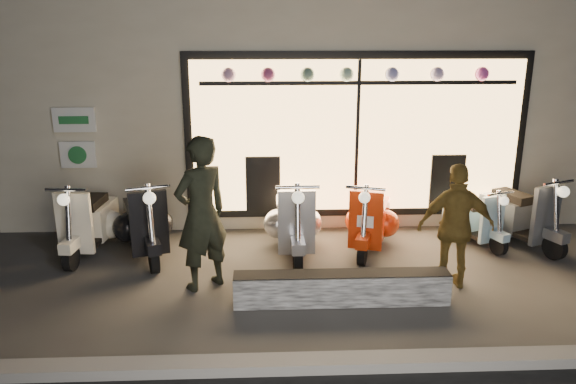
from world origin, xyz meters
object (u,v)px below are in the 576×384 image
(graffiti_barrier, at_px, (341,288))
(man, at_px, (201,214))
(scooter_silver, at_px, (294,219))
(woman, at_px, (456,227))
(scooter_red, at_px, (371,218))

(graffiti_barrier, height_order, man, man)
(scooter_silver, xyz_separation_m, man, (-1.22, -1.23, 0.53))
(woman, bearing_deg, graffiti_barrier, 20.41)
(graffiti_barrier, distance_m, scooter_silver, 1.85)
(scooter_silver, distance_m, man, 1.81)
(graffiti_barrier, bearing_deg, scooter_silver, 105.37)
(graffiti_barrier, relative_size, man, 1.31)
(graffiti_barrier, bearing_deg, man, 162.55)
(graffiti_barrier, distance_m, woman, 1.67)
(scooter_red, distance_m, woman, 1.69)
(scooter_red, xyz_separation_m, woman, (0.80, -1.44, 0.38))
(man, bearing_deg, graffiti_barrier, 125.53)
(man, bearing_deg, scooter_silver, -171.72)
(scooter_red, height_order, woman, woman)
(graffiti_barrier, bearing_deg, woman, 15.64)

